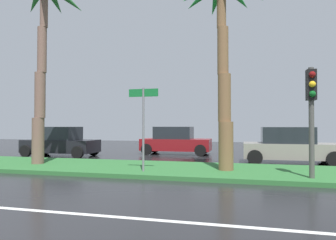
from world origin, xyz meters
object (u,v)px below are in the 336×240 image
palm_tree_mid_left (43,10)px  car_in_traffic_third (289,146)px  car_in_traffic_second (175,141)px  traffic_signal_median_right (311,102)px  palm_tree_centre_left (222,12)px  street_name_sign (143,118)px  car_in_traffic_leading (60,142)px

palm_tree_mid_left → car_in_traffic_third: 12.75m
car_in_traffic_second → car_in_traffic_third: bearing=-27.4°
traffic_signal_median_right → car_in_traffic_second: (-6.21, 8.23, -1.71)m
palm_tree_centre_left → car_in_traffic_third: size_ratio=1.79×
palm_tree_centre_left → street_name_sign: bearing=-156.0°
palm_tree_mid_left → car_in_traffic_second: 10.26m
car_in_traffic_leading → traffic_signal_median_right: bearing=-23.2°
palm_tree_mid_left → street_name_sign: 6.94m
palm_tree_mid_left → palm_tree_centre_left: 7.72m
palm_tree_mid_left → palm_tree_centre_left: bearing=1.3°
car_in_traffic_second → palm_tree_centre_left: bearing=-64.2°
traffic_signal_median_right → car_in_traffic_third: 5.27m
traffic_signal_median_right → car_in_traffic_third: bearing=89.6°
car_in_traffic_leading → car_in_traffic_second: 6.91m
palm_tree_mid_left → car_in_traffic_third: (10.56, 3.89, -5.99)m
palm_tree_mid_left → car_in_traffic_leading: 7.61m
palm_tree_centre_left → street_name_sign: (-2.71, -1.21, -4.01)m
traffic_signal_median_right → car_in_traffic_second: size_ratio=0.81×
palm_tree_mid_left → palm_tree_centre_left: (7.68, 0.17, -0.73)m
street_name_sign → traffic_signal_median_right: bearing=-0.6°
street_name_sign → car_in_traffic_leading: (-6.94, 5.30, -1.25)m
car_in_traffic_leading → street_name_sign: bearing=-37.4°
traffic_signal_median_right → car_in_traffic_second: 10.45m
palm_tree_centre_left → car_in_traffic_leading: (-9.65, 4.09, -5.27)m
car_in_traffic_leading → car_in_traffic_third: same height
car_in_traffic_second → car_in_traffic_third: 7.04m
palm_tree_mid_left → car_in_traffic_third: size_ratio=1.96×
traffic_signal_median_right → palm_tree_centre_left: bearing=156.0°
palm_tree_mid_left → car_in_traffic_second: bearing=58.8°
traffic_signal_median_right → car_in_traffic_second: traffic_signal_median_right is taller
palm_tree_centre_left → car_in_traffic_third: (2.88, 3.72, -5.27)m
car_in_traffic_third → palm_tree_centre_left: bearing=-127.7°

